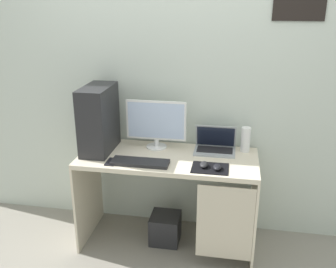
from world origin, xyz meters
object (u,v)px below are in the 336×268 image
laptop (215,146)px  cell_phone (111,162)px  mouse_left (204,165)px  mouse_right (217,167)px  subwoofer (165,228)px  keyboard (140,162)px  monitor (156,124)px  speaker (246,140)px  pc_tower (99,119)px

laptop → cell_phone: (-0.73, -0.35, -0.04)m
cell_phone → mouse_left: bearing=2.8°
mouse_right → subwoofer: (-0.40, 0.18, -0.67)m
mouse_left → keyboard: bearing=-177.5°
monitor → cell_phone: 0.47m
monitor → subwoofer: monitor is taller
speaker → cell_phone: (-0.97, -0.39, -0.09)m
speaker → mouse_right: 0.43m
speaker → mouse_right: (-0.20, -0.38, -0.08)m
mouse_left → laptop: bearing=79.6°
cell_phone → laptop: bearing=25.7°
speaker → mouse_left: size_ratio=2.04×
speaker → subwoofer: speaker is taller
pc_tower → subwoofer: size_ratio=2.17×
laptop → mouse_left: laptop is taller
pc_tower → mouse_right: pc_tower is taller
mouse_left → mouse_right: bearing=-14.7°
speaker → subwoofer: bearing=-161.2°
mouse_right → cell_phone: size_ratio=0.74×
laptop → mouse_right: size_ratio=3.30×
laptop → mouse_right: bearing=-83.9°
mouse_right → speaker: bearing=62.8°
laptop → cell_phone: size_ratio=2.44×
cell_phone → subwoofer: bearing=26.8°
laptop → monitor: bearing=-178.1°
mouse_right → mouse_left: bearing=165.3°
monitor → mouse_left: size_ratio=4.96×
monitor → keyboard: bearing=-99.3°
keyboard → monitor: bearing=80.7°
monitor → laptop: bearing=1.9°
mouse_left → cell_phone: mouse_left is taller
keyboard → mouse_right: size_ratio=4.38×
mouse_left → subwoofer: bearing=153.9°
pc_tower → mouse_left: size_ratio=5.34×
pc_tower → mouse_right: size_ratio=5.34×
keyboard → subwoofer: keyboard is taller
mouse_left → mouse_right: 0.10m
laptop → speaker: (0.23, 0.04, 0.06)m
mouse_left → mouse_right: (0.09, -0.03, 0.00)m
pc_tower → mouse_left: (0.83, -0.18, -0.23)m
mouse_left → cell_phone: size_ratio=0.74×
mouse_left → cell_phone: 0.68m
monitor → keyboard: size_ratio=1.13×
laptop → subwoofer: size_ratio=1.35×
monitor → keyboard: monitor is taller
speaker → mouse_right: bearing=-117.2°
pc_tower → laptop: size_ratio=1.62×
pc_tower → speaker: bearing=8.8°
laptop → cell_phone: 0.81m
speaker → subwoofer: (-0.60, -0.20, -0.74)m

